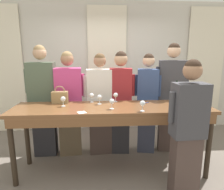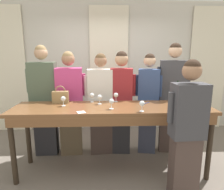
% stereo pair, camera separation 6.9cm
% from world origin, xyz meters
% --- Properties ---
extents(ground_plane, '(18.00, 18.00, 0.00)m').
position_xyz_m(ground_plane, '(0.00, 0.00, 0.00)').
color(ground_plane, '#70665B').
extents(wall_back, '(12.00, 0.06, 2.80)m').
position_xyz_m(wall_back, '(0.00, 1.77, 1.40)').
color(wall_back, beige).
rests_on(wall_back, ground_plane).
extents(curtain_panel_left, '(0.83, 0.03, 2.69)m').
position_xyz_m(curtain_panel_left, '(-2.21, 1.71, 1.34)').
color(curtain_panel_left, '#EFE5C6').
rests_on(curtain_panel_left, ground_plane).
extents(curtain_panel_center, '(0.83, 0.03, 2.69)m').
position_xyz_m(curtain_panel_center, '(0.00, 1.71, 1.34)').
color(curtain_panel_center, '#EFE5C6').
rests_on(curtain_panel_center, ground_plane).
extents(curtain_panel_right, '(0.83, 0.03, 2.69)m').
position_xyz_m(curtain_panel_right, '(2.21, 1.71, 1.34)').
color(curtain_panel_right, '#EFE5C6').
rests_on(curtain_panel_right, ground_plane).
extents(tasting_bar, '(2.76, 0.68, 0.99)m').
position_xyz_m(tasting_bar, '(0.00, -0.03, 0.88)').
color(tasting_bar, brown).
rests_on(tasting_bar, ground_plane).
extents(wine_bottle, '(0.08, 0.08, 0.32)m').
position_xyz_m(wine_bottle, '(1.01, 0.25, 1.11)').
color(wine_bottle, black).
rests_on(wine_bottle, tasting_bar).
extents(handbag, '(0.23, 0.11, 0.26)m').
position_xyz_m(handbag, '(-0.77, 0.26, 1.08)').
color(handbag, '#997A4C').
rests_on(handbag, tasting_bar).
extents(wine_glass_front_left, '(0.07, 0.07, 0.14)m').
position_xyz_m(wine_glass_front_left, '(0.86, -0.03, 1.09)').
color(wine_glass_front_left, white).
rests_on(wine_glass_front_left, tasting_bar).
extents(wine_glass_front_mid, '(0.07, 0.07, 0.14)m').
position_xyz_m(wine_glass_front_mid, '(0.07, 0.28, 1.09)').
color(wine_glass_front_mid, white).
rests_on(wine_glass_front_mid, tasting_bar).
extents(wine_glass_front_right, '(0.07, 0.07, 0.14)m').
position_xyz_m(wine_glass_front_right, '(1.07, -0.20, 1.09)').
color(wine_glass_front_right, white).
rests_on(wine_glass_front_right, tasting_bar).
extents(wine_glass_center_left, '(0.07, 0.07, 0.14)m').
position_xyz_m(wine_glass_center_left, '(0.37, -0.25, 1.09)').
color(wine_glass_center_left, white).
rests_on(wine_glass_center_left, tasting_bar).
extents(wine_glass_center_mid, '(0.07, 0.07, 0.14)m').
position_xyz_m(wine_glass_center_mid, '(-0.18, 0.14, 1.09)').
color(wine_glass_center_mid, white).
rests_on(wine_glass_center_mid, tasting_bar).
extents(wine_glass_center_right, '(0.07, 0.07, 0.14)m').
position_xyz_m(wine_glass_center_right, '(-0.30, 0.27, 1.09)').
color(wine_glass_center_right, white).
rests_on(wine_glass_center_right, tasting_bar).
extents(wine_glass_back_left, '(0.07, 0.07, 0.14)m').
position_xyz_m(wine_glass_back_left, '(-0.69, 0.06, 1.09)').
color(wine_glass_back_left, white).
rests_on(wine_glass_back_left, tasting_bar).
extents(wine_glass_back_mid, '(0.07, 0.07, 0.14)m').
position_xyz_m(wine_glass_back_mid, '(0.95, -0.27, 1.09)').
color(wine_glass_back_mid, white).
rests_on(wine_glass_back_mid, tasting_bar).
extents(wine_glass_back_right, '(0.07, 0.07, 0.14)m').
position_xyz_m(wine_glass_back_right, '(-0.01, -0.12, 1.09)').
color(wine_glass_back_right, white).
rests_on(wine_glass_back_right, tasting_bar).
extents(wine_glass_near_host, '(0.07, 0.07, 0.14)m').
position_xyz_m(wine_glass_near_host, '(1.26, -0.07, 1.09)').
color(wine_glass_near_host, white).
rests_on(wine_glass_near_host, tasting_bar).
extents(napkin, '(0.13, 0.13, 0.00)m').
position_xyz_m(napkin, '(-0.40, -0.26, 0.99)').
color(napkin, white).
rests_on(napkin, tasting_bar).
extents(pen, '(0.12, 0.08, 0.01)m').
position_xyz_m(pen, '(0.51, 0.15, 1.00)').
color(pen, '#193399').
rests_on(pen, tasting_bar).
extents(guest_olive_jacket, '(0.54, 0.27, 1.85)m').
position_xyz_m(guest_olive_jacket, '(-1.11, 0.58, 0.95)').
color(guest_olive_jacket, '#28282D').
rests_on(guest_olive_jacket, ground_plane).
extents(guest_pink_top, '(0.54, 0.32, 1.75)m').
position_xyz_m(guest_pink_top, '(-0.69, 0.58, 0.89)').
color(guest_pink_top, brown).
rests_on(guest_pink_top, ground_plane).
extents(guest_cream_sweater, '(0.57, 0.28, 1.72)m').
position_xyz_m(guest_cream_sweater, '(-0.16, 0.58, 0.87)').
color(guest_cream_sweater, '#473833').
rests_on(guest_cream_sweater, ground_plane).
extents(guest_striped_shirt, '(0.48, 0.27, 1.76)m').
position_xyz_m(guest_striped_shirt, '(0.18, 0.58, 0.92)').
color(guest_striped_shirt, '#28282D').
rests_on(guest_striped_shirt, ground_plane).
extents(guest_navy_coat, '(0.46, 0.30, 1.72)m').
position_xyz_m(guest_navy_coat, '(0.64, 0.58, 0.89)').
color(guest_navy_coat, '#383D51').
rests_on(guest_navy_coat, ground_plane).
extents(guest_beige_cap, '(0.56, 0.28, 1.89)m').
position_xyz_m(guest_beige_cap, '(1.05, 0.58, 0.99)').
color(guest_beige_cap, '#473833').
rests_on(guest_beige_cap, ground_plane).
extents(host_pouring, '(0.49, 0.25, 1.67)m').
position_xyz_m(host_pouring, '(0.83, -0.60, 0.87)').
color(host_pouring, '#473833').
rests_on(host_pouring, ground_plane).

